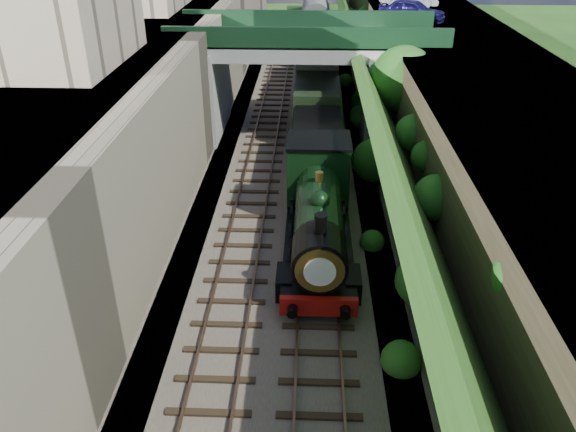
{
  "coord_description": "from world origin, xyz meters",
  "views": [
    {
      "loc": [
        0.75,
        -10.59,
        13.04
      ],
      "look_at": [
        0.0,
        8.37,
        2.54
      ],
      "focal_mm": 35.0,
      "sensor_mm": 36.0,
      "label": 1
    }
  ],
  "objects": [
    {
      "name": "trackbed",
      "position": [
        0.0,
        20.0,
        0.1
      ],
      "size": [
        10.0,
        90.0,
        0.2
      ],
      "primitive_type": "cube",
      "color": "#473F38",
      "rests_on": "ground"
    },
    {
      "name": "retaining_wall",
      "position": [
        -5.5,
        20.0,
        3.5
      ],
      "size": [
        1.0,
        90.0,
        7.0
      ],
      "primitive_type": "cube",
      "color": "#756B56",
      "rests_on": "ground"
    },
    {
      "name": "street_plateau_left",
      "position": [
        -9.0,
        20.0,
        3.5
      ],
      "size": [
        6.0,
        90.0,
        7.0
      ],
      "primitive_type": "cube",
      "color": "#262628",
      "rests_on": "ground"
    },
    {
      "name": "street_plateau_right",
      "position": [
        9.5,
        20.0,
        3.12
      ],
      "size": [
        8.0,
        90.0,
        6.25
      ],
      "primitive_type": "cube",
      "color": "#262628",
      "rests_on": "ground"
    },
    {
      "name": "embankment_slope",
      "position": [
        5.0,
        19.8,
        2.76
      ],
      "size": [
        4.23,
        90.0,
        6.36
      ],
      "color": "#1E4714",
      "rests_on": "ground"
    },
    {
      "name": "track_left",
      "position": [
        -2.0,
        20.0,
        0.25
      ],
      "size": [
        2.5,
        90.0,
        0.2
      ],
      "color": "black",
      "rests_on": "trackbed"
    },
    {
      "name": "track_right",
      "position": [
        1.2,
        20.0,
        0.25
      ],
      "size": [
        2.5,
        90.0,
        0.2
      ],
      "color": "black",
      "rests_on": "trackbed"
    },
    {
      "name": "road_bridge",
      "position": [
        0.94,
        24.0,
        4.08
      ],
      "size": [
        16.0,
        6.4,
        7.25
      ],
      "color": "gray",
      "rests_on": "ground"
    },
    {
      "name": "building_near",
      "position": [
        -9.5,
        14.0,
        9.0
      ],
      "size": [
        4.0,
        8.0,
        4.0
      ],
      "primitive_type": "cube",
      "color": "gray",
      "rests_on": "street_plateau_left"
    },
    {
      "name": "tree",
      "position": [
        5.91,
        20.03,
        4.65
      ],
      "size": [
        3.6,
        3.8,
        6.6
      ],
      "color": "black",
      "rests_on": "ground"
    },
    {
      "name": "car_blue",
      "position": [
        7.37,
        28.57,
        6.99
      ],
      "size": [
        4.7,
        3.44,
        1.49
      ],
      "primitive_type": "imported",
      "rotation": [
        0.0,
        0.0,
        1.13
      ],
      "color": "#171250",
      "rests_on": "street_plateau_right"
    },
    {
      "name": "locomotive",
      "position": [
        1.2,
        9.78,
        1.89
      ],
      "size": [
        3.1,
        10.22,
        3.83
      ],
      "color": "black",
      "rests_on": "trackbed"
    },
    {
      "name": "tender",
      "position": [
        1.2,
        17.15,
        1.62
      ],
      "size": [
        2.7,
        6.0,
        3.05
      ],
      "color": "black",
      "rests_on": "trackbed"
    },
    {
      "name": "coach_front",
      "position": [
        1.2,
        29.75,
        2.05
      ],
      "size": [
        2.9,
        18.0,
        3.7
      ],
      "color": "black",
      "rests_on": "trackbed"
    },
    {
      "name": "coach_middle",
      "position": [
        1.2,
        48.55,
        2.05
      ],
      "size": [
        2.9,
        18.0,
        3.7
      ],
      "color": "black",
      "rests_on": "trackbed"
    },
    {
      "name": "coach_rear",
      "position": [
        1.2,
        67.35,
        2.05
      ],
      "size": [
        2.9,
        18.0,
        3.7
      ],
      "color": "black",
      "rests_on": "trackbed"
    }
  ]
}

